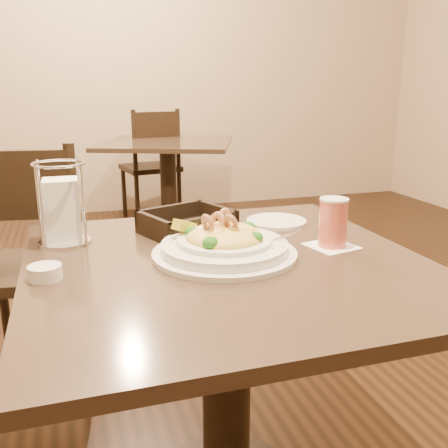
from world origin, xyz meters
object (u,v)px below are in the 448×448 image
object	(u,v)px
background_table	(168,172)
drink_glass	(333,223)
pasta_bowl	(224,244)
butter_ramekin	(45,273)
main_table	(226,347)
side_plate	(276,222)
napkin_caddy	(62,209)
bread_basket	(187,225)
dining_chair_far	(152,163)
dining_chair_near	(31,262)

from	to	relation	value
background_table	drink_glass	world-z (taller)	drink_glass
pasta_bowl	butter_ramekin	distance (m)	0.40
main_table	side_plate	world-z (taller)	side_plate
main_table	napkin_caddy	xyz separation A→B (m)	(-0.35, 0.25, 0.31)
side_plate	butter_ramekin	bearing A→B (deg)	-157.52
drink_glass	napkin_caddy	distance (m)	0.68
drink_glass	background_table	bearing A→B (deg)	88.04
background_table	side_plate	world-z (taller)	side_plate
butter_ramekin	background_table	bearing A→B (deg)	73.46
pasta_bowl	bread_basket	bearing A→B (deg)	99.67
background_table	bread_basket	bearing A→B (deg)	-99.84
butter_ramekin	dining_chair_far	bearing A→B (deg)	76.60
drink_glass	napkin_caddy	xyz separation A→B (m)	(-0.63, 0.24, 0.03)
drink_glass	bread_basket	xyz separation A→B (m)	(-0.31, 0.23, -0.04)
bread_basket	butter_ramekin	world-z (taller)	bread_basket
main_table	dining_chair_far	distance (m)	3.02
dining_chair_far	side_plate	size ratio (longest dim) A/B	5.35
napkin_caddy	side_plate	bearing A→B (deg)	0.80
background_table	bread_basket	distance (m)	2.36
dining_chair_near	napkin_caddy	size ratio (longest dim) A/B	4.46
dining_chair_near	butter_ramekin	bearing A→B (deg)	105.52
dining_chair_near	dining_chair_far	world-z (taller)	same
drink_glass	butter_ramekin	world-z (taller)	drink_glass
dining_chair_far	side_plate	world-z (taller)	dining_chair_far
pasta_bowl	butter_ramekin	size ratio (longest dim) A/B	5.40
napkin_caddy	butter_ramekin	xyz separation A→B (m)	(-0.04, -0.25, -0.07)
bread_basket	butter_ramekin	xyz separation A→B (m)	(-0.36, -0.25, -0.01)
bread_basket	pasta_bowl	bearing A→B (deg)	-80.33
main_table	bread_basket	xyz separation A→B (m)	(-0.04, 0.24, 0.25)
butter_ramekin	side_plate	bearing A→B (deg)	22.48
side_plate	drink_glass	bearing A→B (deg)	-79.65
background_table	pasta_bowl	bearing A→B (deg)	-98.18
drink_glass	butter_ramekin	bearing A→B (deg)	-178.59
dining_chair_near	bread_basket	distance (m)	0.73
dining_chair_near	pasta_bowl	size ratio (longest dim) A/B	2.48
dining_chair_near	butter_ramekin	distance (m)	0.81
main_table	drink_glass	distance (m)	0.40
main_table	dining_chair_near	world-z (taller)	dining_chair_near
background_table	pasta_bowl	size ratio (longest dim) A/B	3.11
background_table	pasta_bowl	xyz separation A→B (m)	(-0.36, -2.54, 0.26)
drink_glass	butter_ramekin	size ratio (longest dim) A/B	1.88
dining_chair_far	butter_ramekin	xyz separation A→B (m)	(-0.72, -3.01, 0.23)
napkin_caddy	side_plate	size ratio (longest dim) A/B	1.20
dining_chair_far	side_plate	bearing A→B (deg)	78.13
dining_chair_far	pasta_bowl	distance (m)	3.01
background_table	butter_ramekin	world-z (taller)	butter_ramekin
pasta_bowl	butter_ramekin	xyz separation A→B (m)	(-0.40, -0.03, -0.02)
background_table	drink_glass	distance (m)	2.56
main_table	butter_ramekin	bearing A→B (deg)	-179.37
napkin_caddy	pasta_bowl	bearing A→B (deg)	-32.15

